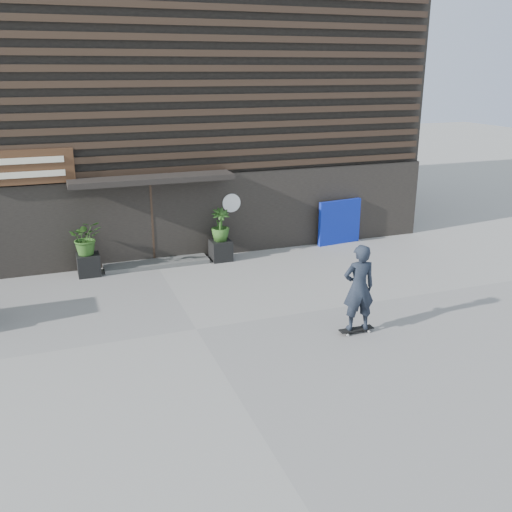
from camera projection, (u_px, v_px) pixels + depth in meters
name	position (u px, v px, depth m)	size (l,w,h in m)	color
ground	(196.00, 329.00, 12.56)	(80.00, 80.00, 0.00)	gray
entrance_step	(156.00, 263.00, 16.64)	(3.00, 0.80, 0.12)	#494947
planter_pot_left	(89.00, 265.00, 15.76)	(0.60, 0.60, 0.60)	black
bamboo_left	(86.00, 238.00, 15.52)	(0.86, 0.75, 0.96)	#2D591E
planter_pot_right	(221.00, 250.00, 17.01)	(0.60, 0.60, 0.60)	black
bamboo_right	(220.00, 225.00, 16.77)	(0.54, 0.54, 0.96)	#2D591E
blue_tarp	(339.00, 222.00, 18.49)	(1.53, 0.12, 1.44)	#0C1EA4
building	(122.00, 112.00, 20.19)	(18.00, 11.00, 8.00)	black
skateboarder	(359.00, 288.00, 12.07)	(0.78, 0.53, 1.99)	black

